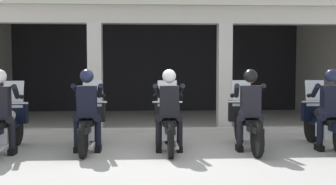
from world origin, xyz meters
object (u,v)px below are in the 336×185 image
police_officer_right (250,103)px  police_officer_left (87,103)px  motorcycle_center (168,124)px  motorcycle_right (246,123)px  motorcycle_left (90,124)px  motorcycle_far_right (323,123)px  police_officer_center (169,103)px  police_officer_far_left (0,104)px  motorcycle_far_left (7,126)px  police_officer_far_right (330,103)px

police_officer_right → police_officer_left: bearing=-161.6°
motorcycle_center → motorcycle_right: (1.56, -0.02, 0.00)m
motorcycle_left → motorcycle_far_right: (4.68, -0.13, 0.00)m
police_officer_center → motorcycle_far_right: police_officer_center is taller
police_officer_far_left → police_officer_center: same height
motorcycle_far_left → motorcycle_far_right: same height
motorcycle_far_left → police_officer_far_right: 6.25m
motorcycle_far_left → motorcycle_left: 1.57m
motorcycle_left → police_officer_right: police_officer_right is taller
motorcycle_left → motorcycle_far_left: bearing=-159.1°
police_officer_center → police_officer_right: 1.56m
motorcycle_far_left → motorcycle_far_right: (6.24, 0.05, 0.00)m
police_officer_left → motorcycle_center: 1.63m
motorcycle_left → police_officer_left: size_ratio=1.29×
police_officer_left → motorcycle_far_right: police_officer_left is taller
police_officer_right → motorcycle_far_right: bearing=28.7°
motorcycle_far_left → motorcycle_center: 3.12m
police_officer_left → police_officer_right: (3.12, -0.08, 0.00)m
police_officer_far_right → police_officer_left: bearing=-168.4°
police_officer_far_left → motorcycle_right: 4.71m
police_officer_right → motorcycle_right: bearing=109.7°
police_officer_left → motorcycle_far_right: 4.70m
motorcycle_far_left → motorcycle_left: (1.56, 0.18, 0.00)m
police_officer_center → motorcycle_right: bearing=28.9°
motorcycle_right → motorcycle_far_right: bearing=18.3°
motorcycle_left → police_officer_right: 3.17m
motorcycle_far_left → police_officer_left: size_ratio=1.29×
motorcycle_right → police_officer_right: (-0.00, -0.28, 0.44)m
motorcycle_left → police_officer_far_right: 4.71m
motorcycle_center → motorcycle_far_right: same height
motorcycle_left → police_officer_right: (3.12, -0.37, 0.44)m
police_officer_left → police_officer_center: 1.56m
police_officer_center → police_officer_far_right: same height
motorcycle_far_left → motorcycle_right: same height
motorcycle_center → police_officer_far_right: police_officer_far_right is taller
police_officer_right → motorcycle_center: bearing=-170.9°
motorcycle_center → motorcycle_right: size_ratio=1.00×
police_officer_far_left → police_officer_left: same height
motorcycle_far_left → police_officer_far_right: police_officer_far_right is taller
motorcycle_far_left → police_officer_left: bearing=9.3°
motorcycle_left → police_officer_left: bearing=-75.8°
police_officer_far_left → motorcycle_far_right: size_ratio=0.78×
motorcycle_left → motorcycle_far_right: 4.68m
motorcycle_far_left → police_officer_far_right: (6.23, -0.24, 0.44)m
motorcycle_far_left → motorcycle_left: same height
police_officer_far_left → motorcycle_center: police_officer_far_left is taller
motorcycle_center → police_officer_far_left: bearing=-153.7°
police_officer_left → police_officer_far_right: size_ratio=1.00×
police_officer_left → motorcycle_center: police_officer_left is taller
motorcycle_far_left → police_officer_far_right: size_ratio=1.29×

